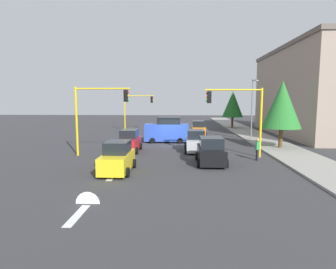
# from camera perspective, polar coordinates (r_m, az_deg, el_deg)

# --- Properties ---
(ground_plane) EXTENTS (120.00, 120.00, 0.00)m
(ground_plane) POSITION_cam_1_polar(r_m,az_deg,el_deg) (29.37, 0.44, -2.12)
(ground_plane) COLOR #353538
(sidewalk_kerb) EXTENTS (80.00, 4.00, 0.15)m
(sidewalk_kerb) POSITION_cam_1_polar(r_m,az_deg,el_deg) (35.54, 17.95, -0.77)
(sidewalk_kerb) COLOR gray
(sidewalk_kerb) RESTS_ON ground
(lane_arrow_near) EXTENTS (2.40, 1.10, 1.10)m
(lane_arrow_near) POSITION_cam_1_polar(r_m,az_deg,el_deg) (18.54, -10.39, -7.54)
(lane_arrow_near) COLOR silver
(lane_arrow_near) RESTS_ON ground
(lane_arrow_mid) EXTENTS (2.40, 1.10, 1.10)m
(lane_arrow_mid) POSITION_cam_1_polar(r_m,az_deg,el_deg) (13.03, -16.54, -13.97)
(lane_arrow_mid) COLOR silver
(lane_arrow_mid) RESTS_ON ground
(apartment_block) EXTENTS (22.83, 9.30, 11.54)m
(apartment_block) POSITION_cam_1_polar(r_m,az_deg,el_deg) (42.61, 27.01, 7.73)
(apartment_block) COLOR gray
(apartment_block) RESTS_ON ground
(traffic_signal_near_right) EXTENTS (0.36, 4.59, 5.68)m
(traffic_signal_near_right) POSITION_cam_1_polar(r_m,az_deg,el_deg) (24.00, -13.92, 5.31)
(traffic_signal_near_right) COLOR yellow
(traffic_signal_near_right) RESTS_ON ground
(traffic_signal_far_right) EXTENTS (0.36, 4.59, 5.43)m
(traffic_signal_far_right) POSITION_cam_1_polar(r_m,az_deg,el_deg) (43.53, -6.31, 5.85)
(traffic_signal_far_right) COLOR yellow
(traffic_signal_far_right) RESTS_ON ground
(traffic_signal_near_left) EXTENTS (0.36, 4.59, 5.56)m
(traffic_signal_near_left) POSITION_cam_1_polar(r_m,az_deg,el_deg) (23.44, 13.92, 5.10)
(traffic_signal_near_left) COLOR yellow
(traffic_signal_near_left) RESTS_ON ground
(street_lamp_curbside) EXTENTS (2.15, 0.28, 7.00)m
(street_lamp_curbside) POSITION_cam_1_polar(r_m,az_deg,el_deg) (33.58, 16.69, 6.17)
(street_lamp_curbside) COLOR slate
(street_lamp_curbside) RESTS_ON ground
(tree_roadside_far) EXTENTS (3.36, 3.36, 6.11)m
(tree_roadside_far) POSITION_cam_1_polar(r_m,az_deg,el_deg) (47.73, 12.86, 5.96)
(tree_roadside_far) COLOR brown
(tree_roadside_far) RESTS_ON ground
(tree_roadside_near) EXTENTS (3.52, 3.52, 6.40)m
(tree_roadside_near) POSITION_cam_1_polar(r_m,az_deg,el_deg) (28.57, 21.93, 5.57)
(tree_roadside_near) COLOR brown
(tree_roadside_near) RESTS_ON ground
(delivery_van_blue) EXTENTS (2.22, 4.80, 2.77)m
(delivery_van_blue) POSITION_cam_1_polar(r_m,az_deg,el_deg) (31.21, -0.20, 0.79)
(delivery_van_blue) COLOR blue
(delivery_van_blue) RESTS_ON ground
(car_red) EXTENTS (3.90, 1.94, 1.98)m
(car_red) POSITION_cam_1_polar(r_m,az_deg,el_deg) (25.76, -7.80, -1.43)
(car_red) COLOR red
(car_red) RESTS_ON ground
(car_orange) EXTENTS (3.97, 1.98, 1.98)m
(car_orange) POSITION_cam_1_polar(r_m,az_deg,el_deg) (37.13, 6.10, 1.12)
(car_orange) COLOR orange
(car_orange) RESTS_ON ground
(car_silver) EXTENTS (3.88, 1.98, 1.98)m
(car_silver) POSITION_cam_1_polar(r_m,az_deg,el_deg) (25.62, 5.56, -1.45)
(car_silver) COLOR #B2B5BA
(car_silver) RESTS_ON ground
(car_yellow) EXTENTS (3.90, 1.96, 1.98)m
(car_yellow) POSITION_cam_1_polar(r_m,az_deg,el_deg) (18.55, -10.13, -4.70)
(car_yellow) COLOR yellow
(car_yellow) RESTS_ON ground
(car_black) EXTENTS (3.89, 2.12, 1.98)m
(car_black) POSITION_cam_1_polar(r_m,az_deg,el_deg) (20.77, 8.61, -3.43)
(car_black) COLOR black
(car_black) RESTS_ON ground
(pedestrian_crossing) EXTENTS (0.40, 0.24, 1.70)m
(pedestrian_crossing) POSITION_cam_1_polar(r_m,az_deg,el_deg) (22.80, 17.52, -2.73)
(pedestrian_crossing) COLOR #262638
(pedestrian_crossing) RESTS_ON ground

